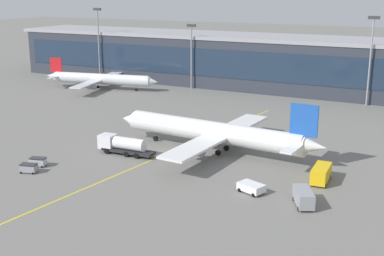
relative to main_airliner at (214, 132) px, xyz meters
The scene contains 14 objects.
ground_plane 9.27m from the main_airliner, 140.51° to the right, with size 700.00×700.00×0.00m, color slate.
apron_lead_in_line 8.41m from the main_airliner, 153.26° to the right, with size 0.30×80.00×0.01m, color yellow.
terminal_building 66.09m from the main_airliner, 101.02° to the left, with size 171.16×22.39×15.40m.
main_airliner is the anchor object (origin of this frame).
fuel_tanker 16.62m from the main_airliner, 147.58° to the right, with size 10.87×2.94×3.25m.
crew_van 26.96m from the main_airliner, 37.85° to the right, with size 4.15×5.41×2.30m.
lavatory_truck 22.35m from the main_airliner, 17.22° to the right, with size 2.58×5.90×2.50m.
pushback_tug 20.45m from the main_airliner, 49.53° to the right, with size 4.35×3.43×1.40m.
baggage_cart_0 32.59m from the main_airliner, 132.55° to the right, with size 2.98×2.26×1.48m.
baggage_cart_1 31.09m from the main_airliner, 137.66° to the right, with size 2.98×2.26×1.48m.
commuter_jet_far 68.06m from the main_airliner, 144.26° to the left, with size 35.64×28.64×8.81m.
apron_light_mast_0 84.52m from the main_airliner, 141.04° to the left, with size 2.80×0.50×23.01m.
apron_light_mast_1 56.77m from the main_airliner, 70.57° to the left, with size 2.80×0.50×22.43m.
apron_light_mast_2 62.06m from the main_airliner, 121.00° to the left, with size 2.80×0.50×18.97m.
Camera 1 is at (44.06, -76.43, 28.85)m, focal length 48.11 mm.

